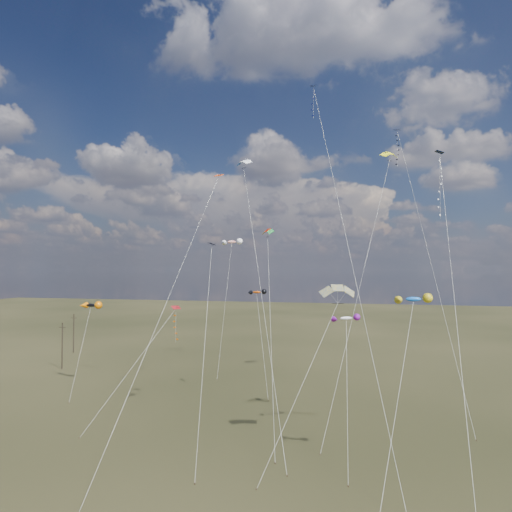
% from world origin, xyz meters
% --- Properties ---
extents(ground, '(400.00, 400.00, 0.00)m').
position_xyz_m(ground, '(0.00, 0.00, 0.00)').
color(ground, black).
rests_on(ground, ground).
extents(utility_pole_near, '(1.40, 0.20, 8.00)m').
position_xyz_m(utility_pole_near, '(-38.00, 30.00, 4.09)').
color(utility_pole_near, black).
rests_on(utility_pole_near, ground).
extents(utility_pole_far, '(1.40, 0.20, 8.00)m').
position_xyz_m(utility_pole_far, '(-46.00, 44.00, 4.09)').
color(utility_pole_far, black).
rests_on(utility_pole_far, ground).
extents(diamond_black_high, '(6.97, 20.44, 38.24)m').
position_xyz_m(diamond_black_high, '(18.64, 30.15, 32.95)').
color(diamond_black_high, black).
rests_on(diamond_black_high, ground).
extents(diamond_navy_tall, '(9.89, 23.12, 40.42)m').
position_xyz_m(diamond_navy_tall, '(8.41, 15.48, 34.62)').
color(diamond_navy_tall, '#0F1C46').
rests_on(diamond_navy_tall, ground).
extents(diamond_black_mid, '(4.51, 15.34, 20.38)m').
position_xyz_m(diamond_black_mid, '(-2.18, 6.30, 14.08)').
color(diamond_black_mid, black).
rests_on(diamond_black_mid, ground).
extents(diamond_red_low, '(6.97, 10.30, 12.89)m').
position_xyz_m(diamond_red_low, '(-8.63, 11.49, 10.29)').
color(diamond_red_low, '#AC141A').
rests_on(diamond_red_low, ground).
extents(diamond_navy_right, '(0.92, 18.53, 28.32)m').
position_xyz_m(diamond_navy_right, '(20.65, 5.33, 23.85)').
color(diamond_navy_right, '#0C1A51').
rests_on(diamond_navy_right, ground).
extents(diamond_orange_center, '(2.98, 23.46, 28.70)m').
position_xyz_m(diamond_orange_center, '(-3.84, 6.05, 20.44)').
color(diamond_orange_center, '#F14006').
rests_on(diamond_orange_center, ground).
extents(parafoil_yellow, '(8.65, 24.30, 34.23)m').
position_xyz_m(parafoil_yellow, '(16.89, 27.21, 33.38)').
color(parafoil_yellow, '#FFFB14').
rests_on(parafoil_yellow, ground).
extents(parafoil_blue_white, '(10.49, 19.90, 32.00)m').
position_xyz_m(parafoil_blue_white, '(-1.60, 17.90, 31.19)').
color(parafoil_blue_white, blue).
rests_on(parafoil_blue_white, ground).
extents(parafoil_striped, '(7.60, 8.48, 16.33)m').
position_xyz_m(parafoil_striped, '(11.46, 3.54, 15.53)').
color(parafoil_striped, yellow).
rests_on(parafoil_striped, ground).
extents(parafoil_tricolor, '(5.40, 16.62, 22.71)m').
position_xyz_m(parafoil_tricolor, '(1.81, 16.80, 22.01)').
color(parafoil_tricolor, '#CB8D05').
rests_on(parafoil_tricolor, ground).
extents(novelty_black_orange, '(3.99, 8.56, 12.60)m').
position_xyz_m(novelty_black_orange, '(-25.69, 20.19, 12.01)').
color(novelty_black_orange, black).
rests_on(novelty_black_orange, ground).
extents(novelty_orange_black, '(6.07, 12.09, 14.17)m').
position_xyz_m(novelty_orange_black, '(-3.37, 31.41, 13.63)').
color(novelty_orange_black, '#CA4B0F').
rests_on(novelty_orange_black, ground).
extents(novelty_white_purple, '(2.70, 11.22, 12.68)m').
position_xyz_m(novelty_white_purple, '(11.92, 8.69, 12.23)').
color(novelty_white_purple, white).
rests_on(novelty_white_purple, ground).
extents(novelty_redwhite_stripe, '(3.47, 13.94, 23.09)m').
position_xyz_m(novelty_redwhite_stripe, '(-10.87, 41.89, 22.37)').
color(novelty_redwhite_stripe, red).
rests_on(novelty_redwhite_stripe, ground).
extents(novelty_blue_yellow, '(4.58, 10.93, 15.32)m').
position_xyz_m(novelty_blue_yellow, '(17.74, 0.04, 14.78)').
color(novelty_blue_yellow, blue).
rests_on(novelty_blue_yellow, ground).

